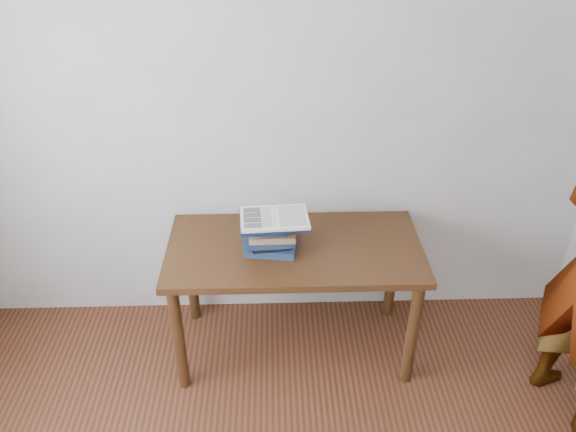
{
  "coord_description": "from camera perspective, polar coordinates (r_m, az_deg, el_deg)",
  "views": [
    {
      "loc": [
        -0.01,
        -0.95,
        2.33
      ],
      "look_at": [
        0.06,
        1.26,
        0.95
      ],
      "focal_mm": 35.0,
      "sensor_mm": 36.0,
      "label": 1
    }
  ],
  "objects": [
    {
      "name": "desk",
      "position": [
        2.91,
        0.65,
        -4.7
      ],
      "size": [
        1.29,
        0.65,
        0.69
      ],
      "color": "#412410",
      "rests_on": "ground"
    },
    {
      "name": "open_book",
      "position": [
        2.69,
        -1.39,
        -0.29
      ],
      "size": [
        0.35,
        0.25,
        0.03
      ],
      "rotation": [
        0.0,
        0.0,
        0.07
      ],
      "color": "black",
      "rests_on": "book_stack"
    },
    {
      "name": "room_shell",
      "position": [
        1.19,
        -4.67,
        -4.54
      ],
      "size": [
        3.54,
        3.54,
        2.62
      ],
      "color": "beige",
      "rests_on": "ground"
    },
    {
      "name": "book_stack",
      "position": [
        2.77,
        -1.86,
        -2.01
      ],
      "size": [
        0.28,
        0.2,
        0.19
      ],
      "color": "#162744",
      "rests_on": "desk"
    }
  ]
}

